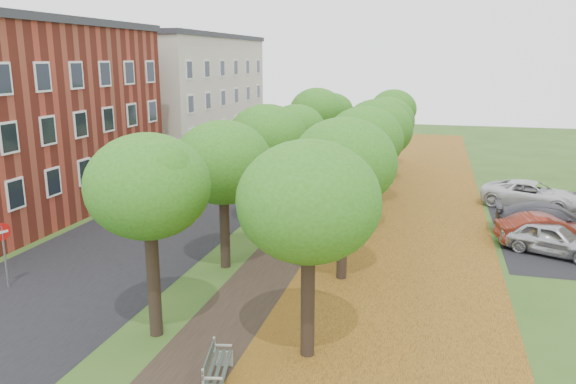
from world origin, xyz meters
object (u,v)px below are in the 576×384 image
Objects in this scene: car_grey at (551,220)px; car_silver at (552,238)px; car_white at (532,195)px; bench at (217,367)px; car_red at (547,231)px; street_sign at (3,241)px.

car_silver is at bearing 172.65° from car_grey.
car_white is (0.38, 8.21, 0.05)m from car_silver.
bench is 23.85m from car_white.
car_grey is (0.48, 1.81, 0.04)m from car_red.
car_silver is 0.79× the size of car_grey.
street_sign reaches higher than bench.
street_sign is at bearing 56.30° from bench.
bench is 0.36× the size of car_grey.
car_grey is (20.74, 12.07, -1.08)m from street_sign.
car_red reaches higher than bench.
street_sign is 22.27m from car_silver.
car_red is (10.39, 14.14, 0.28)m from bench.
street_sign reaches higher than car_white.
car_red is (0.00, 1.09, 0.01)m from car_silver.
car_grey is at bearing 14.05° from car_silver.
car_silver is 0.96× the size of car_red.
street_sign is 0.48× the size of car_grey.
car_silver is 1.09m from car_red.
street_sign is 22.74m from car_red.
bench is at bearing 171.55° from car_white.
street_sign is at bearing 137.82° from car_silver.
car_silver is at bearing -164.26° from car_white.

